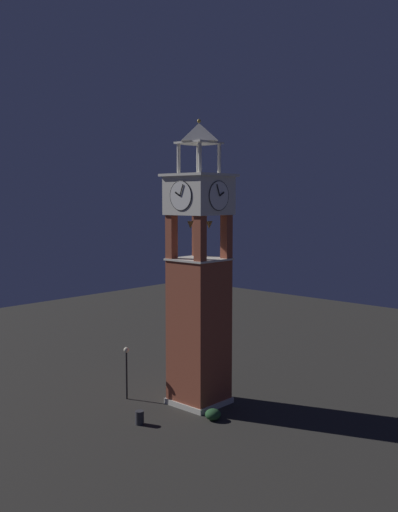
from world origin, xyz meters
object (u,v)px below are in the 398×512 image
Objects in this scene: clock_tower at (199,290)px; trash_bin at (140,418)px; park_bench at (194,372)px; lamp_post at (126,363)px.

clock_tower is 8.58m from trash_bin.
clock_tower reaches higher than park_bench.
trash_bin is at bearing 23.21° from park_bench.
park_bench is (-3.61, -3.84, -6.89)m from clock_tower.
clock_tower is 6.90m from lamp_post.
trash_bin is at bearing 58.98° from lamp_post.
clock_tower is 22.60× the size of trash_bin.
clock_tower is at bearing 46.78° from park_bench.
clock_tower is 8.67m from park_bench.
park_bench is 9.35m from trash_bin.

